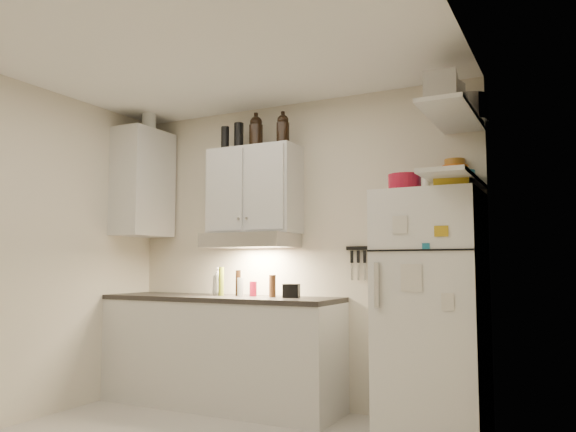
% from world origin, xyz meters
% --- Properties ---
extents(ceiling, '(3.20, 3.00, 0.02)m').
position_xyz_m(ceiling, '(0.00, 0.00, 2.61)').
color(ceiling, white).
rests_on(ceiling, ground).
extents(back_wall, '(3.20, 0.02, 2.60)m').
position_xyz_m(back_wall, '(0.00, 1.51, 1.30)').
color(back_wall, beige).
rests_on(back_wall, ground).
extents(left_wall, '(0.02, 3.00, 2.60)m').
position_xyz_m(left_wall, '(-1.61, 0.00, 1.30)').
color(left_wall, beige).
rests_on(left_wall, ground).
extents(right_wall, '(0.02, 3.00, 2.60)m').
position_xyz_m(right_wall, '(1.61, 0.00, 1.30)').
color(right_wall, beige).
rests_on(right_wall, ground).
extents(base_cabinet, '(2.10, 0.60, 0.88)m').
position_xyz_m(base_cabinet, '(-0.55, 1.20, 0.44)').
color(base_cabinet, silver).
rests_on(base_cabinet, floor).
extents(countertop, '(2.10, 0.62, 0.04)m').
position_xyz_m(countertop, '(-0.55, 1.20, 0.90)').
color(countertop, '#2C2825').
rests_on(countertop, base_cabinet).
extents(upper_cabinet, '(0.80, 0.33, 0.75)m').
position_xyz_m(upper_cabinet, '(-0.30, 1.33, 1.83)').
color(upper_cabinet, silver).
rests_on(upper_cabinet, back_wall).
extents(side_cabinet, '(0.33, 0.55, 1.00)m').
position_xyz_m(side_cabinet, '(-1.44, 1.20, 1.95)').
color(side_cabinet, silver).
rests_on(side_cabinet, left_wall).
extents(range_hood, '(0.76, 0.46, 0.12)m').
position_xyz_m(range_hood, '(-0.30, 1.27, 1.39)').
color(range_hood, silver).
rests_on(range_hood, back_wall).
extents(fridge, '(0.70, 0.68, 1.70)m').
position_xyz_m(fridge, '(1.25, 1.16, 0.85)').
color(fridge, white).
rests_on(fridge, floor).
extents(shelf_hi, '(0.30, 0.95, 0.03)m').
position_xyz_m(shelf_hi, '(1.45, 1.02, 2.20)').
color(shelf_hi, silver).
rests_on(shelf_hi, right_wall).
extents(shelf_lo, '(0.30, 0.95, 0.03)m').
position_xyz_m(shelf_lo, '(1.45, 1.02, 1.76)').
color(shelf_lo, silver).
rests_on(shelf_lo, right_wall).
extents(knife_strip, '(0.42, 0.02, 0.03)m').
position_xyz_m(knife_strip, '(0.70, 1.49, 1.32)').
color(knife_strip, black).
rests_on(knife_strip, back_wall).
extents(dutch_oven, '(0.24, 0.24, 0.14)m').
position_xyz_m(dutch_oven, '(1.08, 1.13, 1.77)').
color(dutch_oven, '#A6132C').
rests_on(dutch_oven, fridge).
extents(book_stack, '(0.28, 0.32, 0.09)m').
position_xyz_m(book_stack, '(1.43, 0.98, 1.75)').
color(book_stack, gold).
rests_on(book_stack, fridge).
extents(spice_jar, '(0.07, 0.07, 0.09)m').
position_xyz_m(spice_jar, '(1.25, 1.06, 1.75)').
color(spice_jar, silver).
rests_on(spice_jar, fridge).
extents(stock_pot, '(0.29, 0.29, 0.19)m').
position_xyz_m(stock_pot, '(1.52, 1.31, 2.31)').
color(stock_pot, silver).
rests_on(stock_pot, shelf_hi).
extents(tin_a, '(0.26, 0.24, 0.22)m').
position_xyz_m(tin_a, '(1.40, 1.02, 2.33)').
color(tin_a, '#AAAAAD').
rests_on(tin_a, shelf_hi).
extents(tin_b, '(0.23, 0.23, 0.21)m').
position_xyz_m(tin_b, '(1.43, 0.78, 2.32)').
color(tin_b, '#AAAAAD').
rests_on(tin_b, shelf_hi).
extents(bowl_teal, '(0.24, 0.24, 0.10)m').
position_xyz_m(bowl_teal, '(1.41, 1.39, 1.82)').
color(bowl_teal, teal).
rests_on(bowl_teal, shelf_lo).
extents(bowl_orange, '(0.20, 0.20, 0.06)m').
position_xyz_m(bowl_orange, '(1.38, 1.47, 1.90)').
color(bowl_orange, orange).
rests_on(bowl_orange, bowl_teal).
extents(bowl_yellow, '(0.15, 0.15, 0.05)m').
position_xyz_m(bowl_yellow, '(1.38, 1.47, 1.96)').
color(bowl_yellow, '#BB7521').
rests_on(bowl_yellow, bowl_orange).
extents(plates, '(0.34, 0.34, 0.07)m').
position_xyz_m(plates, '(1.41, 1.06, 1.81)').
color(plates, teal).
rests_on(plates, shelf_lo).
extents(growler_a, '(0.15, 0.15, 0.28)m').
position_xyz_m(growler_a, '(-0.27, 1.31, 2.34)').
color(growler_a, black).
rests_on(growler_a, upper_cabinet).
extents(growler_b, '(0.14, 0.14, 0.26)m').
position_xyz_m(growler_b, '(0.01, 1.28, 2.33)').
color(growler_b, black).
rests_on(growler_b, upper_cabinet).
extents(thermos_a, '(0.11, 0.11, 0.24)m').
position_xyz_m(thermos_a, '(-0.46, 1.33, 2.32)').
color(thermos_a, black).
rests_on(thermos_a, upper_cabinet).
extents(thermos_b, '(0.09, 0.09, 0.20)m').
position_xyz_m(thermos_b, '(-0.56, 1.26, 2.30)').
color(thermos_b, black).
rests_on(thermos_b, upper_cabinet).
extents(side_jar, '(0.16, 0.16, 0.18)m').
position_xyz_m(side_jar, '(-1.36, 1.17, 2.54)').
color(side_jar, silver).
rests_on(side_jar, side_cabinet).
extents(soap_bottle, '(0.14, 0.14, 0.27)m').
position_xyz_m(soap_bottle, '(-0.64, 1.29, 1.05)').
color(soap_bottle, silver).
rests_on(soap_bottle, countertop).
extents(pepper_mill, '(0.07, 0.07, 0.18)m').
position_xyz_m(pepper_mill, '(-0.07, 1.24, 1.01)').
color(pepper_mill, brown).
rests_on(pepper_mill, countertop).
extents(oil_bottle, '(0.05, 0.05, 0.25)m').
position_xyz_m(oil_bottle, '(-0.56, 1.23, 1.04)').
color(oil_bottle, olive).
rests_on(oil_bottle, countertop).
extents(vinegar_bottle, '(0.05, 0.05, 0.22)m').
position_xyz_m(vinegar_bottle, '(-0.41, 1.26, 1.03)').
color(vinegar_bottle, black).
rests_on(vinegar_bottle, countertop).
extents(clear_bottle, '(0.07, 0.07, 0.16)m').
position_xyz_m(clear_bottle, '(-0.36, 1.22, 1.00)').
color(clear_bottle, silver).
rests_on(clear_bottle, countertop).
extents(red_jar, '(0.08, 0.08, 0.12)m').
position_xyz_m(red_jar, '(-0.28, 1.28, 0.98)').
color(red_jar, '#A6132C').
rests_on(red_jar, countertop).
extents(caddy, '(0.15, 0.12, 0.11)m').
position_xyz_m(caddy, '(0.10, 1.24, 0.98)').
color(caddy, black).
rests_on(caddy, countertop).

